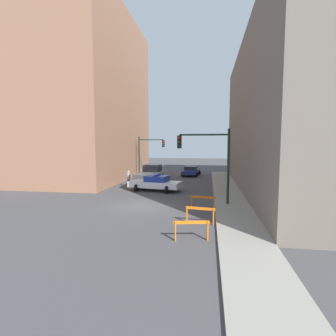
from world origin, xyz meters
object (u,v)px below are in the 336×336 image
traffic_light_far (147,151)px  barrier_back (203,201)px  parked_car_near (191,171)px  traffic_light_near (211,155)px  pedestrian_crossing (129,179)px  barrier_mid (200,212)px  police_car (156,183)px  white_truck (150,174)px  barrier_front (192,227)px

traffic_light_far → barrier_back: 18.02m
parked_car_near → barrier_back: size_ratio=2.79×
traffic_light_near → traffic_light_far: 16.71m
pedestrian_crossing → barrier_mid: 13.03m
traffic_light_near → police_car: (-4.95, 4.82, -2.81)m
traffic_light_far → white_truck: size_ratio=0.94×
traffic_light_far → police_car: 10.64m
pedestrian_crossing → parked_car_near: bearing=46.3°
barrier_mid → barrier_back: 3.00m
traffic_light_far → parked_car_near: bearing=20.1°
traffic_light_near → white_truck: (-6.67, 10.28, -2.62)m
pedestrian_crossing → barrier_mid: (7.37, -10.74, -0.24)m
traffic_light_near → pedestrian_crossing: 10.47m
barrier_front → barrier_mid: bearing=83.5°
traffic_light_far → traffic_light_near: bearing=-61.3°
police_car → parked_car_near: size_ratio=1.11×
barrier_front → pedestrian_crossing: bearing=118.0°
traffic_light_near → barrier_back: traffic_light_near is taller
parked_car_near → barrier_front: bearing=-80.6°
traffic_light_far → police_car: (3.08, -9.82, -2.67)m
police_car → barrier_front: police_car is taller
traffic_light_near → pedestrian_crossing: traffic_light_near is taller
police_car → barrier_back: police_car is taller
traffic_light_near → pedestrian_crossing: (-7.96, 6.26, -2.67)m
pedestrian_crossing → barrier_mid: bearing=-71.6°
barrier_front → barrier_back: 5.57m
traffic_light_near → barrier_front: traffic_light_near is taller
barrier_front → parked_car_near: bearing=93.9°
white_truck → barrier_mid: size_ratio=3.49×
barrier_mid → barrier_back: size_ratio=1.00×
traffic_light_near → barrier_mid: (-0.59, -4.48, -2.91)m
police_car → pedestrian_crossing: pedestrian_crossing is taller
barrier_mid → traffic_light_far: bearing=111.3°
pedestrian_crossing → barrier_back: 10.75m
white_truck → barrier_mid: white_truck is taller
traffic_light_far → police_car: traffic_light_far is taller
parked_car_near → barrier_back: bearing=-78.2°
traffic_light_near → barrier_front: size_ratio=3.30×
traffic_light_far → barrier_back: size_ratio=3.26×
white_truck → barrier_back: bearing=-57.4°
parked_car_near → barrier_back: parked_car_near is taller
white_truck → parked_car_near: bearing=61.8°
barrier_front → barrier_mid: size_ratio=0.99×
traffic_light_near → parked_car_near: bearing=98.5°
police_car → barrier_front: (4.07, -11.87, -0.11)m
barrier_mid → barrier_back: (0.08, 3.00, 0.00)m
white_truck → barrier_back: 13.29m
white_truck → barrier_mid: 15.97m
parked_car_near → barrier_front: size_ratio=2.82×
traffic_light_near → parked_car_near: size_ratio=1.17×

